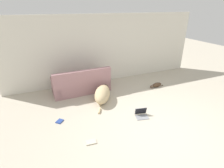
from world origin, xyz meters
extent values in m
plane|color=#BCB29E|center=(0.00, 0.00, 0.00)|extent=(20.00, 20.00, 0.00)
cube|color=silver|center=(0.00, 3.47, 1.22)|extent=(7.34, 0.06, 2.44)
cube|color=#A3757A|center=(-1.18, 2.86, 0.20)|extent=(1.87, 0.83, 0.39)
cube|color=#A3757A|center=(-1.17, 2.53, 0.62)|extent=(1.86, 0.19, 0.46)
cube|color=#A3757A|center=(-0.35, 2.88, 0.27)|extent=(0.22, 0.78, 0.53)
cube|color=#A3757A|center=(-2.00, 2.83, 0.27)|extent=(0.22, 0.78, 0.53)
ellipsoid|color=tan|center=(-0.73, 1.97, 0.21)|extent=(0.87, 1.12, 0.43)
sphere|color=brown|center=(-0.47, 2.50, 0.14)|extent=(0.37, 0.37, 0.27)
cylinder|color=tan|center=(-1.02, 1.40, 0.03)|extent=(0.16, 0.25, 0.05)
ellipsoid|color=#473323|center=(1.39, 2.12, 0.08)|extent=(0.39, 0.16, 0.17)
sphere|color=brown|center=(1.17, 2.12, 0.05)|extent=(0.11, 0.11, 0.11)
cylinder|color=#473323|center=(1.63, 2.13, 0.01)|extent=(0.10, 0.03, 0.02)
cube|color=gray|center=(-0.08, 0.71, 0.01)|extent=(0.36, 0.28, 0.02)
cube|color=gray|center=(-0.06, 0.84, 0.12)|extent=(0.33, 0.13, 0.21)
cube|color=black|center=(-0.06, 0.83, 0.12)|extent=(0.30, 0.11, 0.19)
cube|color=#28428E|center=(-2.10, 1.36, 0.01)|extent=(0.22, 0.22, 0.02)
cube|color=beige|center=(-1.58, 0.34, 0.01)|extent=(0.23, 0.16, 0.02)
camera|label=1|loc=(-2.27, -2.50, 2.69)|focal=28.00mm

